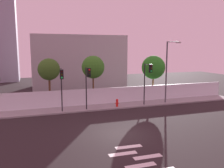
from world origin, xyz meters
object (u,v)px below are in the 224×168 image
Objects in this scene: traffic_light_right at (88,79)px; roadside_tree_midleft at (49,70)px; traffic_light_center at (148,75)px; street_lamp_curbside at (168,67)px; fire_hydrant at (117,102)px; traffic_light_left at (62,81)px; roadside_tree_midright at (93,67)px; roadside_tree_rightmost at (153,67)px.

roadside_tree_midleft is at bearing 134.97° from traffic_light_right.
street_lamp_curbside reaches higher than traffic_light_center.
fire_hydrant is at bearing 179.36° from street_lamp_curbside.
roadside_tree_midleft is at bearing 159.69° from traffic_light_center.
roadside_tree_midleft reaches higher than fire_hydrant.
traffic_light_right is (2.65, 0.39, -0.01)m from traffic_light_left.
traffic_light_left is at bearing -178.89° from traffic_light_center.
roadside_tree_midright is at bearing 121.74° from fire_hydrant.
fire_hydrant is at bearing 8.54° from traffic_light_right.
roadside_tree_midleft is at bearing -180.00° from roadside_tree_rightmost.
traffic_light_right is 10.03m from roadside_tree_rightmost.
street_lamp_curbside is at bearing 12.58° from traffic_light_center.
traffic_light_center is at bearing -12.23° from fire_hydrant.
traffic_light_left is 0.61× the size of street_lamp_curbside.
roadside_tree_rightmost is (9.35, 3.56, 0.73)m from traffic_light_right.
roadside_tree_midright is (1.45, 3.56, 0.94)m from traffic_light_right.
traffic_light_center is 6.46m from roadside_tree_midright.
roadside_tree_midright is at bearing 67.87° from traffic_light_right.
traffic_light_center is 10.88m from roadside_tree_midleft.
street_lamp_curbside is at bearing -86.76° from roadside_tree_rightmost.
street_lamp_curbside reaches higher than traffic_light_left.
traffic_light_left is 0.81× the size of roadside_tree_midleft.
fire_hydrant is at bearing -58.26° from roadside_tree_midright.
traffic_light_right is at bearing 178.16° from traffic_light_center.
street_lamp_curbside is at bearing 3.88° from traffic_light_left.
traffic_light_right is at bearing -171.46° from fire_hydrant.
roadside_tree_midright is at bearing 43.97° from traffic_light_left.
traffic_light_center is at bearing -125.76° from roadside_tree_rightmost.
traffic_light_right is (-6.64, 0.21, -0.20)m from traffic_light_center.
traffic_light_center is 0.83× the size of roadside_tree_rightmost.
traffic_light_left is 0.94× the size of traffic_light_center.
street_lamp_curbside is 1.27× the size of roadside_tree_rightmost.
roadside_tree_midright is at bearing 0.00° from roadside_tree_midleft.
traffic_light_left is at bearing -161.77° from roadside_tree_rightmost.
roadside_tree_midleft is at bearing 156.08° from fire_hydrant.
roadside_tree_midright is at bearing 143.98° from traffic_light_center.
traffic_light_left is 12.24m from street_lamp_curbside.
traffic_light_center reaches higher than fire_hydrant.
traffic_light_left is 0.77× the size of roadside_tree_midright.
traffic_light_center is at bearing -1.84° from traffic_light_right.
traffic_light_right reaches higher than fire_hydrant.
roadside_tree_midright is at bearing 158.85° from street_lamp_curbside.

